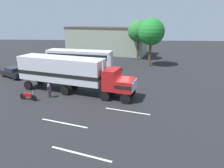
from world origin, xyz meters
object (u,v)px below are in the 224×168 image
Objects in this scene: parked_car at (13,72)px; tree_left at (151,32)px; tree_center at (139,31)px; parked_bus at (79,58)px; motorcycle at (28,96)px; person_bystander at (49,90)px; semi_truck at (70,72)px.

parked_car is 23.57m from tree_left.
parked_car is 0.57× the size of tree_center.
motorcycle is at bearing -102.05° from parked_bus.
person_bystander is 0.35× the size of parked_car.
semi_truck is 8.76× the size of person_bystander.
semi_truck is 6.88× the size of motorcycle.
semi_truck reaches higher than parked_bus.
person_bystander is 2.25m from motorcycle.
motorcycle is 26.97m from tree_center.
parked_car is 10.34m from motorcycle.
person_bystander is at bearing 22.91° from motorcycle.
motorcycle is at bearing -131.50° from tree_left.
parked_bus is at bearing -136.59° from tree_center.
person_bystander reaches higher than motorcycle.
tree_center is (-1.82, 5.91, -0.23)m from tree_left.
tree_center is (19.41, 14.63, 5.11)m from parked_car.
person_bystander is 25.20m from tree_center.
parked_car is (-10.17, 5.50, -1.72)m from semi_truck.
parked_car is at bearing 138.15° from person_bystander.
person_bystander reaches higher than parked_car.
motorcycle is 0.25× the size of tree_center.
semi_truck is at bearing 34.98° from motorcycle.
semi_truck reaches higher than parked_car.
tree_center is at bearing 60.04° from motorcycle.
parked_car is at bearing -157.68° from tree_left.
person_bystander is (-1.91, -1.90, -1.63)m from semi_truck.
tree_center is at bearing 43.41° from parked_bus.
semi_truck is at bearing 44.85° from person_bystander.
tree_left is (21.24, 8.72, 5.34)m from parked_car.
tree_left reaches higher than parked_bus.
parked_bus is 1.38× the size of tree_center.
tree_center reaches higher than semi_truck.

